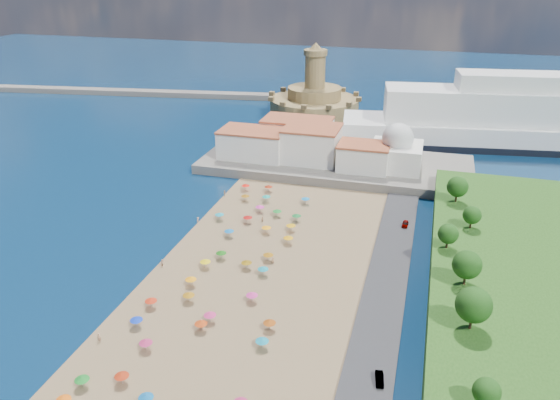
% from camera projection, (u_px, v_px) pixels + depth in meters
% --- Properties ---
extents(ground, '(700.00, 700.00, 0.00)m').
position_uv_depth(ground, '(233.00, 273.00, 124.04)').
color(ground, '#071938').
rests_on(ground, ground).
extents(terrace, '(90.00, 36.00, 3.00)m').
position_uv_depth(terrace, '(336.00, 164.00, 185.14)').
color(terrace, '#59544C').
rests_on(terrace, ground).
extents(jetty, '(18.00, 70.00, 2.40)m').
position_uv_depth(jetty, '(298.00, 131.00, 221.54)').
color(jetty, '#59544C').
rests_on(jetty, ground).
extents(breakwater, '(199.03, 34.77, 2.60)m').
position_uv_depth(breakwater, '(138.00, 93.00, 285.57)').
color(breakwater, '#59544C').
rests_on(breakwater, ground).
extents(waterfront_buildings, '(57.00, 29.00, 11.00)m').
position_uv_depth(waterfront_buildings, '(299.00, 143.00, 186.38)').
color(waterfront_buildings, silver).
rests_on(waterfront_buildings, terrace).
extents(domed_building, '(16.00, 16.00, 15.00)m').
position_uv_depth(domed_building, '(397.00, 151.00, 175.36)').
color(domed_building, silver).
rests_on(domed_building, terrace).
extents(fortress, '(40.00, 40.00, 32.40)m').
position_uv_depth(fortress, '(314.00, 101.00, 245.71)').
color(fortress, '#997D4C').
rests_on(fortress, ground).
extents(cruise_ship, '(156.29, 44.16, 33.79)m').
position_uv_depth(cruise_ship, '(552.00, 122.00, 202.02)').
color(cruise_ship, black).
rests_on(cruise_ship, ground).
extents(beach_parasols, '(31.12, 115.95, 2.20)m').
position_uv_depth(beach_parasols, '(215.00, 286.00, 115.12)').
color(beach_parasols, gray).
rests_on(beach_parasols, beach).
extents(beachgoers, '(29.65, 91.99, 1.89)m').
position_uv_depth(beachgoers, '(205.00, 255.00, 129.43)').
color(beachgoers, tan).
rests_on(beachgoers, beach).
extents(parked_cars, '(1.93, 79.26, 1.38)m').
position_uv_depth(parked_cars, '(388.00, 330.00, 102.78)').
color(parked_cars, gray).
rests_on(parked_cars, promenade).
extents(hillside_trees, '(9.96, 103.02, 8.09)m').
position_uv_depth(hillside_trees, '(466.00, 279.00, 102.73)').
color(hillside_trees, '#382314').
rests_on(hillside_trees, hillside).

